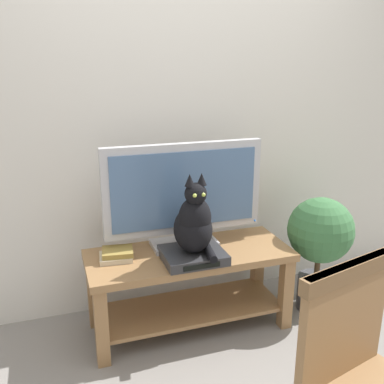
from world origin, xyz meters
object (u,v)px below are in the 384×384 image
media_box (193,255)px  potted_plant (320,240)px  tv_stand (189,276)px  tv (184,193)px  book_stack (117,255)px  cat (194,223)px  wooden_chair (367,379)px

media_box → potted_plant: size_ratio=0.45×
tv_stand → tv: (0.00, 0.10, 0.50)m
tv → book_stack: tv is taller
tv_stand → tv: tv is taller
tv → cat: (-0.01, -0.22, -0.11)m
book_stack → tv_stand: bearing=-5.7°
tv → potted_plant: tv is taller
cat → book_stack: 0.49m
tv_stand → potted_plant: size_ratio=1.58×
tv → media_box: bearing=-93.2°
book_stack → tv: bearing=7.8°
wooden_chair → potted_plant: wooden_chair is taller
tv_stand → tv: 0.51m
media_box → potted_plant: 0.87m
tv_stand → media_box: bearing=-96.4°
tv_stand → cat: 0.40m
wooden_chair → book_stack: (-0.65, 1.32, -0.02)m
media_box → cat: (0.00, -0.01, 0.20)m
cat → wooden_chair: size_ratio=0.49×
media_box → wooden_chair: 1.20m
wooden_chair → potted_plant: (0.63, 1.20, -0.06)m
book_stack → wooden_chair: bearing=-63.9°
tv → wooden_chair: tv is taller
wooden_chair → potted_plant: 1.36m
wooden_chair → book_stack: wooden_chair is taller
tv_stand → book_stack: bearing=174.3°
book_stack → potted_plant: 1.29m
cat → wooden_chair: bearing=-78.7°
book_stack → cat: bearing=-20.9°
tv_stand → wooden_chair: (0.22, -1.28, 0.21)m
cat → potted_plant: cat is taller
tv → wooden_chair: bearing=-80.9°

